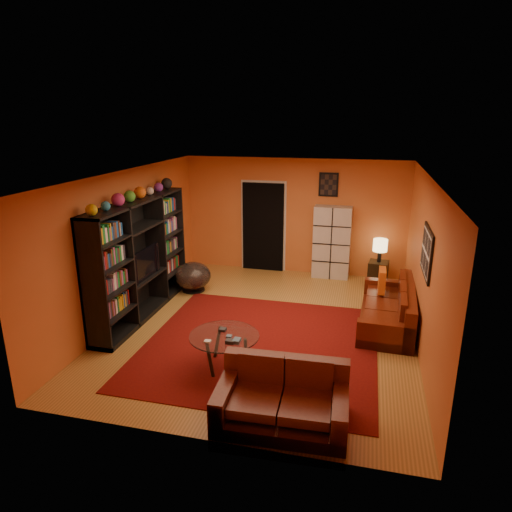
% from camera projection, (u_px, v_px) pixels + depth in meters
% --- Properties ---
extents(floor, '(6.00, 6.00, 0.00)m').
position_uv_depth(floor, '(264.00, 326.00, 7.91)').
color(floor, olive).
rests_on(floor, ground).
extents(ceiling, '(6.00, 6.00, 0.00)m').
position_uv_depth(ceiling, '(265.00, 175.00, 7.14)').
color(ceiling, white).
rests_on(ceiling, wall_back).
extents(wall_back, '(6.00, 0.00, 6.00)m').
position_uv_depth(wall_back, '(294.00, 216.00, 10.31)').
color(wall_back, '#CF662D').
rests_on(wall_back, floor).
extents(wall_front, '(6.00, 0.00, 6.00)m').
position_uv_depth(wall_front, '(201.00, 336.00, 4.75)').
color(wall_front, '#CF662D').
rests_on(wall_front, floor).
extents(wall_left, '(0.00, 6.00, 6.00)m').
position_uv_depth(wall_left, '(127.00, 244.00, 8.10)').
color(wall_left, '#CF662D').
rests_on(wall_left, floor).
extents(wall_right, '(0.00, 6.00, 6.00)m').
position_uv_depth(wall_right, '(424.00, 265.00, 6.96)').
color(wall_right, '#CF662D').
rests_on(wall_right, floor).
extents(rug, '(3.60, 3.60, 0.01)m').
position_uv_depth(rug, '(260.00, 345.00, 7.24)').
color(rug, '#520A09').
rests_on(rug, floor).
extents(doorway, '(0.95, 0.10, 2.04)m').
position_uv_depth(doorway, '(263.00, 227.00, 10.52)').
color(doorway, black).
rests_on(doorway, floor).
extents(wall_art_right, '(0.03, 1.00, 0.70)m').
position_uv_depth(wall_art_right, '(427.00, 252.00, 6.60)').
color(wall_art_right, black).
rests_on(wall_art_right, wall_right).
extents(wall_art_back, '(0.42, 0.03, 0.52)m').
position_uv_depth(wall_art_back, '(329.00, 185.00, 9.90)').
color(wall_art_back, black).
rests_on(wall_art_back, wall_back).
extents(entertainment_unit, '(0.45, 3.00, 2.10)m').
position_uv_depth(entertainment_unit, '(140.00, 259.00, 8.12)').
color(entertainment_unit, black).
rests_on(entertainment_unit, floor).
extents(tv, '(0.94, 0.12, 0.54)m').
position_uv_depth(tv, '(141.00, 263.00, 8.06)').
color(tv, black).
rests_on(tv, entertainment_unit).
extents(sofa, '(0.97, 2.17, 0.85)m').
position_uv_depth(sofa, '(392.00, 309.00, 7.88)').
color(sofa, '#4C150A').
rests_on(sofa, rug).
extents(loveseat, '(1.57, 0.98, 0.85)m').
position_uv_depth(loveseat, '(283.00, 398.00, 5.41)').
color(loveseat, '#4C150A').
rests_on(loveseat, rug).
extents(throw_pillow, '(0.12, 0.42, 0.42)m').
position_uv_depth(throw_pillow, '(382.00, 280.00, 8.26)').
color(throw_pillow, orange).
rests_on(throw_pillow, sofa).
extents(coffee_table, '(1.00, 1.00, 0.50)m').
position_uv_depth(coffee_table, '(224.00, 338.00, 6.48)').
color(coffee_table, silver).
rests_on(coffee_table, floor).
extents(storage_cabinet, '(0.81, 0.37, 1.61)m').
position_uv_depth(storage_cabinet, '(332.00, 242.00, 10.07)').
color(storage_cabinet, beige).
rests_on(storage_cabinet, floor).
extents(bowl_chair, '(0.74, 0.74, 0.60)m').
position_uv_depth(bowl_chair, '(193.00, 276.00, 9.40)').
color(bowl_chair, black).
rests_on(bowl_chair, floor).
extents(side_table, '(0.45, 0.45, 0.50)m').
position_uv_depth(side_table, '(378.00, 273.00, 9.80)').
color(side_table, black).
rests_on(side_table, floor).
extents(table_lamp, '(0.30, 0.30, 0.50)m').
position_uv_depth(table_lamp, '(380.00, 246.00, 9.62)').
color(table_lamp, black).
rests_on(table_lamp, side_table).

